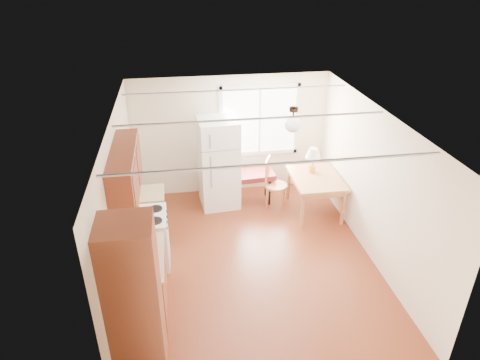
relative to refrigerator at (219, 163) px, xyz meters
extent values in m
cube|color=#572011|center=(0.32, -1.93, -0.91)|extent=(4.60, 5.60, 0.12)
cube|color=white|center=(0.32, -1.93, 1.59)|extent=(4.60, 5.60, 0.12)
cube|color=#FEEFCB|center=(0.32, 0.57, 0.34)|extent=(4.60, 0.10, 2.50)
cube|color=#FEEFCB|center=(0.32, -4.43, 0.34)|extent=(4.60, 0.10, 2.50)
cube|color=#FEEFCB|center=(-1.68, -1.93, 0.34)|extent=(0.10, 5.60, 2.50)
cube|color=#FEEFCB|center=(2.32, -1.93, 0.34)|extent=(0.10, 5.60, 2.50)
cube|color=brown|center=(-1.38, -3.78, 0.14)|extent=(0.60, 0.60, 2.10)
cube|color=brown|center=(-1.38, -2.78, -0.48)|extent=(0.60, 1.10, 0.86)
cube|color=tan|center=(-1.37, -2.78, -0.03)|extent=(0.62, 1.14, 0.04)
cube|color=white|center=(-1.36, -1.73, -0.46)|extent=(0.65, 0.76, 0.90)
cube|color=brown|center=(-1.38, -0.98, -0.48)|extent=(0.60, 0.60, 0.86)
cube|color=brown|center=(-1.52, -2.08, 0.94)|extent=(0.33, 1.60, 0.70)
cube|color=white|center=(0.92, 0.55, 0.64)|extent=(1.50, 0.02, 1.35)
cylinder|color=black|center=(1.02, -1.53, 1.55)|extent=(0.14, 0.14, 0.06)
cylinder|color=black|center=(1.02, -1.53, 1.45)|extent=(0.03, 0.03, 0.16)
sphere|color=white|center=(1.02, -1.53, 1.31)|extent=(0.26, 0.26, 0.26)
cube|color=white|center=(0.00, 0.00, 0.00)|extent=(0.80, 0.80, 1.81)
cube|color=gray|center=(0.00, -0.37, 0.43)|extent=(0.75, 0.02, 0.02)
cube|color=gray|center=(-0.19, -0.39, 0.18)|extent=(0.03, 0.03, 1.09)
cube|color=maroon|center=(0.42, -0.02, -0.32)|extent=(1.43, 0.62, 0.11)
cylinder|color=black|center=(-0.17, -0.22, -0.64)|extent=(0.04, 0.04, 0.54)
cylinder|color=black|center=(1.00, -0.22, -0.64)|extent=(0.04, 0.04, 0.54)
cylinder|color=black|center=(-0.17, 0.17, -0.64)|extent=(0.04, 0.04, 0.54)
cylinder|color=black|center=(1.00, 0.17, -0.64)|extent=(0.04, 0.04, 0.54)
cube|color=#B16E44|center=(1.82, -0.60, -0.17)|extent=(0.94, 1.24, 0.06)
cube|color=#B16E44|center=(1.82, -0.60, -0.25)|extent=(0.84, 1.14, 0.10)
cylinder|color=#B16E44|center=(1.42, -1.14, -0.55)|extent=(0.07, 0.07, 0.71)
cylinder|color=#B16E44|center=(2.20, -1.15, -0.55)|extent=(0.07, 0.07, 0.71)
cylinder|color=#B16E44|center=(1.43, -0.05, -0.55)|extent=(0.07, 0.07, 0.71)
cylinder|color=#B16E44|center=(2.22, -0.06, -0.55)|extent=(0.07, 0.07, 0.71)
cylinder|color=#B16E44|center=(1.11, -0.29, -0.45)|extent=(0.45, 0.45, 0.05)
cylinder|color=#B16E44|center=(0.91, -0.37, -0.68)|extent=(0.04, 0.04, 0.46)
cylinder|color=#B16E44|center=(1.19, -0.49, -0.68)|extent=(0.04, 0.04, 0.46)
cylinder|color=#B16E44|center=(1.03, -0.09, -0.68)|extent=(0.04, 0.04, 0.46)
cylinder|color=#B16E44|center=(1.31, -0.21, -0.68)|extent=(0.04, 0.04, 0.46)
cylinder|color=gold|center=(1.79, -0.39, -0.08)|extent=(0.14, 0.14, 0.12)
cylinder|color=gold|center=(1.79, -0.39, 0.08)|extent=(0.02, 0.02, 0.20)
cone|color=white|center=(1.79, -0.39, 0.27)|extent=(0.29, 0.29, 0.20)
cube|color=black|center=(-1.40, -2.67, 0.04)|extent=(0.22, 0.26, 0.09)
cube|color=black|center=(-1.40, -2.77, 0.23)|extent=(0.20, 0.09, 0.31)
cylinder|color=black|center=(-1.40, -2.61, 0.15)|extent=(0.15, 0.15, 0.13)
cylinder|color=red|center=(-1.41, -2.33, 0.07)|extent=(0.12, 0.12, 0.16)
sphere|color=red|center=(-1.41, -2.33, 0.19)|extent=(0.06, 0.06, 0.06)
camera|label=1|loc=(-0.76, -7.60, 3.62)|focal=32.00mm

